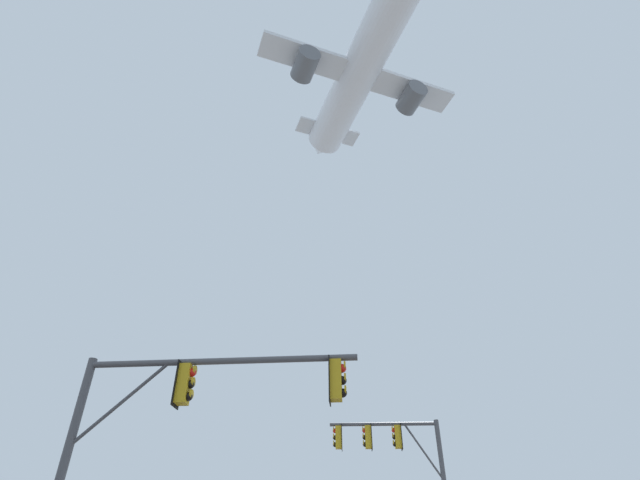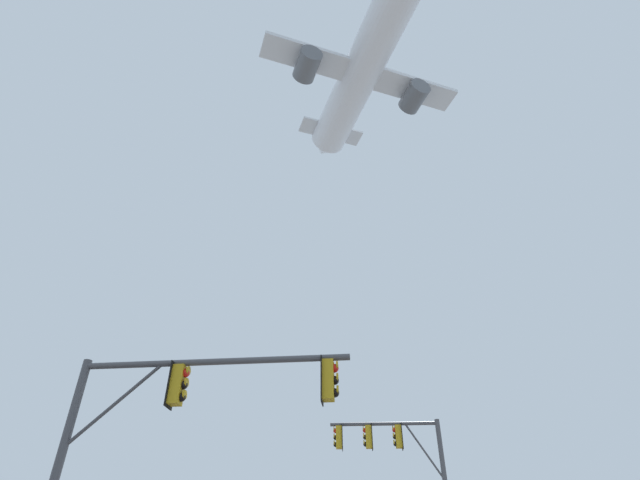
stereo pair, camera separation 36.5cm
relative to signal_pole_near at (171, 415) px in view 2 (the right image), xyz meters
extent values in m
cylinder|color=#4C4C51|center=(0.87, -0.05, 1.20)|extent=(6.38, 0.51, 0.15)
cylinder|color=#4C4C51|center=(-1.36, 0.08, 0.28)|extent=(1.97, 0.19, 1.88)
cube|color=gold|center=(3.54, -0.20, 0.67)|extent=(0.28, 0.33, 0.90)
cylinder|color=gold|center=(3.54, -0.20, 1.18)|extent=(0.05, 0.05, 0.12)
cube|color=black|center=(3.41, -0.20, 0.67)|extent=(0.05, 0.46, 1.04)
sphere|color=red|center=(3.69, -0.21, 0.94)|extent=(0.20, 0.20, 0.20)
cylinder|color=gold|center=(3.75, -0.22, 1.00)|extent=(0.05, 0.21, 0.21)
sphere|color=black|center=(3.69, -0.21, 0.66)|extent=(0.20, 0.20, 0.20)
cylinder|color=gold|center=(3.75, -0.22, 0.72)|extent=(0.05, 0.21, 0.21)
sphere|color=black|center=(3.69, -0.21, 0.38)|extent=(0.20, 0.20, 0.20)
cylinder|color=gold|center=(3.75, -0.22, 0.44)|extent=(0.05, 0.21, 0.21)
cube|color=gold|center=(0.04, 0.00, 0.67)|extent=(0.28, 0.33, 0.90)
cylinder|color=gold|center=(0.04, 0.00, 1.18)|extent=(0.05, 0.05, 0.12)
cube|color=black|center=(-0.10, 0.01, 0.67)|extent=(0.05, 0.46, 1.04)
sphere|color=red|center=(0.18, -0.01, 0.94)|extent=(0.20, 0.20, 0.20)
cylinder|color=gold|center=(0.25, -0.01, 1.00)|extent=(0.05, 0.21, 0.21)
sphere|color=black|center=(0.18, -0.01, 0.66)|extent=(0.20, 0.20, 0.20)
cylinder|color=gold|center=(0.25, -0.01, 0.72)|extent=(0.05, 0.21, 0.21)
sphere|color=black|center=(0.18, -0.01, 0.38)|extent=(0.20, 0.20, 0.20)
cylinder|color=gold|center=(0.25, -0.01, 0.44)|extent=(0.05, 0.21, 0.21)
cylinder|color=#4C4C51|center=(5.64, 10.60, 2.26)|extent=(4.58, 0.22, 0.15)
cylinder|color=#4C4C51|center=(7.24, 10.58, 1.16)|extent=(1.44, 0.10, 2.24)
cube|color=gold|center=(3.72, 10.63, 1.73)|extent=(0.26, 0.32, 0.90)
cylinder|color=gold|center=(3.72, 10.63, 2.24)|extent=(0.05, 0.05, 0.12)
cube|color=black|center=(3.86, 10.63, 1.73)|extent=(0.03, 0.46, 1.04)
sphere|color=red|center=(3.57, 10.63, 2.00)|extent=(0.20, 0.20, 0.20)
cylinder|color=gold|center=(3.51, 10.63, 2.06)|extent=(0.04, 0.21, 0.21)
sphere|color=black|center=(3.57, 10.63, 1.72)|extent=(0.20, 0.20, 0.20)
cylinder|color=gold|center=(3.51, 10.63, 1.78)|extent=(0.04, 0.21, 0.21)
sphere|color=black|center=(3.57, 10.63, 1.44)|extent=(0.20, 0.20, 0.20)
cylinder|color=gold|center=(3.51, 10.63, 1.50)|extent=(0.04, 0.21, 0.21)
cube|color=gold|center=(4.98, 10.61, 1.73)|extent=(0.26, 0.32, 0.90)
cylinder|color=gold|center=(4.98, 10.61, 2.24)|extent=(0.05, 0.05, 0.12)
cube|color=black|center=(5.12, 10.61, 1.73)|extent=(0.03, 0.46, 1.04)
sphere|color=red|center=(4.83, 10.61, 2.00)|extent=(0.20, 0.20, 0.20)
cylinder|color=gold|center=(4.77, 10.61, 2.06)|extent=(0.04, 0.21, 0.21)
sphere|color=black|center=(4.83, 10.61, 1.72)|extent=(0.20, 0.20, 0.20)
cylinder|color=gold|center=(4.77, 10.61, 1.78)|extent=(0.04, 0.21, 0.21)
sphere|color=black|center=(4.83, 10.61, 1.44)|extent=(0.20, 0.20, 0.20)
cylinder|color=gold|center=(4.77, 10.61, 1.50)|extent=(0.04, 0.21, 0.21)
cube|color=gold|center=(6.24, 10.59, 1.73)|extent=(0.26, 0.32, 0.90)
cylinder|color=gold|center=(6.24, 10.59, 2.24)|extent=(0.05, 0.05, 0.12)
cube|color=black|center=(6.38, 10.59, 1.73)|extent=(0.03, 0.46, 1.04)
sphere|color=red|center=(6.09, 10.59, 2.00)|extent=(0.20, 0.20, 0.20)
cylinder|color=gold|center=(6.03, 10.59, 2.06)|extent=(0.04, 0.21, 0.21)
sphere|color=black|center=(6.09, 10.59, 1.72)|extent=(0.20, 0.20, 0.20)
cylinder|color=gold|center=(6.03, 10.59, 1.78)|extent=(0.04, 0.21, 0.21)
sphere|color=black|center=(6.09, 10.59, 1.44)|extent=(0.20, 0.20, 0.20)
cylinder|color=gold|center=(6.03, 10.59, 1.50)|extent=(0.04, 0.21, 0.21)
cylinder|color=white|center=(7.49, 23.43, 45.08)|extent=(13.34, 25.01, 4.47)
cone|color=white|center=(2.44, 36.29, 45.08)|extent=(4.55, 3.99, 3.80)
cube|color=silver|center=(7.23, 24.08, 44.41)|extent=(23.20, 11.53, 0.50)
cylinder|color=#595B60|center=(13.41, 26.51, 43.07)|extent=(3.56, 4.04, 2.51)
cylinder|color=#595B60|center=(1.05, 21.65, 43.07)|extent=(3.56, 4.04, 2.51)
cube|color=#0C5933|center=(3.51, 33.56, 47.59)|extent=(1.74, 3.76, 5.30)
cube|color=silver|center=(3.40, 33.82, 45.50)|extent=(8.71, 5.40, 0.28)
camera|label=1|loc=(3.44, -10.88, -2.79)|focal=26.79mm
camera|label=2|loc=(3.81, -10.87, -2.79)|focal=26.79mm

